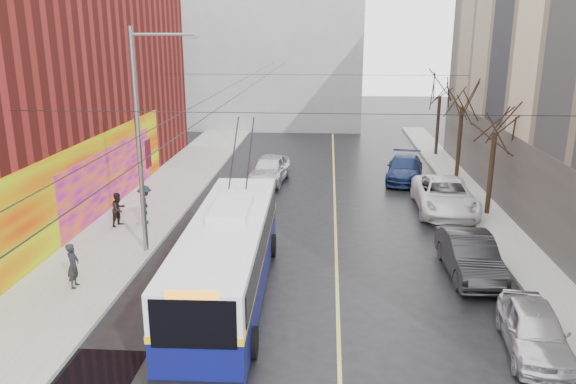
% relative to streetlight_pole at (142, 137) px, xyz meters
% --- Properties ---
extents(sidewalk_left, '(4.00, 60.00, 0.15)m').
position_rel_streetlight_pole_xyz_m(sidewalk_left, '(-1.86, 2.00, -4.77)').
color(sidewalk_left, gray).
rests_on(sidewalk_left, ground).
extents(sidewalk_right, '(2.00, 60.00, 0.15)m').
position_rel_streetlight_pole_xyz_m(sidewalk_right, '(15.14, 2.00, -4.77)').
color(sidewalk_right, gray).
rests_on(sidewalk_right, ground).
extents(lane_line, '(0.12, 50.00, 0.01)m').
position_rel_streetlight_pole_xyz_m(lane_line, '(7.64, 4.00, -4.84)').
color(lane_line, '#BFB74C').
rests_on(lane_line, ground).
extents(building_far, '(20.50, 12.10, 18.00)m').
position_rel_streetlight_pole_xyz_m(building_far, '(0.14, 34.99, 4.17)').
color(building_far, gray).
rests_on(building_far, ground).
extents(streetlight_pole, '(2.65, 0.60, 9.00)m').
position_rel_streetlight_pole_xyz_m(streetlight_pole, '(0.00, 0.00, 0.00)').
color(streetlight_pole, slate).
rests_on(streetlight_pole, ground).
extents(catenary_wires, '(18.00, 60.00, 0.22)m').
position_rel_streetlight_pole_xyz_m(catenary_wires, '(3.60, 4.77, 1.40)').
color(catenary_wires, black).
extents(tree_near, '(3.20, 3.20, 6.40)m').
position_rel_streetlight_pole_xyz_m(tree_near, '(15.14, 6.00, 0.13)').
color(tree_near, black).
rests_on(tree_near, ground).
extents(tree_mid, '(3.20, 3.20, 6.68)m').
position_rel_streetlight_pole_xyz_m(tree_mid, '(15.14, 13.00, 0.41)').
color(tree_mid, black).
rests_on(tree_mid, ground).
extents(tree_far, '(3.20, 3.20, 6.57)m').
position_rel_streetlight_pole_xyz_m(tree_far, '(15.14, 20.00, 0.30)').
color(tree_far, black).
rests_on(tree_far, ground).
extents(pigeons_flying, '(3.17, 2.93, 1.21)m').
position_rel_streetlight_pole_xyz_m(pigeons_flying, '(5.03, 0.51, 3.00)').
color(pigeons_flying, slate).
extents(trolleybus, '(2.88, 11.45, 5.39)m').
position_rel_streetlight_pole_xyz_m(trolleybus, '(3.93, -3.65, -3.35)').
color(trolleybus, '#0A0E4E').
rests_on(trolleybus, ground).
extents(parked_car_a, '(2.05, 4.17, 1.37)m').
position_rel_streetlight_pole_xyz_m(parked_car_a, '(13.14, -6.43, -4.16)').
color(parked_car_a, silver).
rests_on(parked_car_a, ground).
extents(parked_car_b, '(1.76, 4.74, 1.55)m').
position_rel_streetlight_pole_xyz_m(parked_car_b, '(12.57, -1.21, -4.07)').
color(parked_car_b, black).
rests_on(parked_car_b, ground).
extents(parked_car_c, '(2.94, 6.10, 1.67)m').
position_rel_streetlight_pole_xyz_m(parked_car_c, '(13.14, 6.59, -4.01)').
color(parked_car_c, white).
rests_on(parked_car_c, ground).
extents(parked_car_d, '(2.93, 5.43, 1.49)m').
position_rel_streetlight_pole_xyz_m(parked_car_d, '(11.94, 12.68, -4.10)').
color(parked_car_d, '#16224D').
rests_on(parked_car_d, ground).
extents(following_car, '(2.55, 5.07, 1.66)m').
position_rel_streetlight_pole_xyz_m(following_car, '(3.72, 11.63, -4.02)').
color(following_car, silver).
rests_on(following_car, ground).
extents(pedestrian_a, '(0.44, 0.63, 1.62)m').
position_rel_streetlight_pole_xyz_m(pedestrian_a, '(-1.57, -3.58, -3.89)').
color(pedestrian_a, black).
rests_on(pedestrian_a, sidewalk_left).
extents(pedestrian_b, '(0.85, 0.94, 1.58)m').
position_rel_streetlight_pole_xyz_m(pedestrian_b, '(-2.33, 2.88, -3.91)').
color(pedestrian_b, black).
rests_on(pedestrian_b, sidewalk_left).
extents(pedestrian_c, '(0.98, 1.32, 1.81)m').
position_rel_streetlight_pole_xyz_m(pedestrian_c, '(-1.22, 3.32, -3.79)').
color(pedestrian_c, black).
rests_on(pedestrian_c, sidewalk_left).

